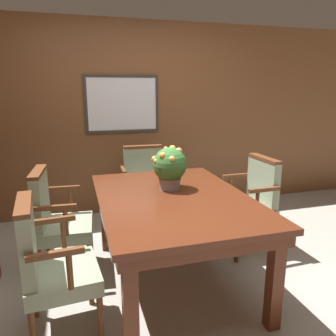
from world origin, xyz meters
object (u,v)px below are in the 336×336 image
Objects in this scene: potted_plant at (170,166)px; chair_left_near at (50,262)px; chair_left_far at (56,217)px; chair_right_far at (252,199)px; dining_table at (173,207)px; chair_head_far at (145,183)px.

chair_left_near is at bearing -149.56° from potted_plant.
chair_left_far and chair_right_far have the same top height.
potted_plant is at bearing 81.53° from dining_table.
chair_head_far is (-0.91, 0.89, 0.00)m from chair_right_far.
potted_plant is (-0.00, -1.04, 0.44)m from chair_head_far.
dining_table is at bearing -89.29° from chair_head_far.
potted_plant is at bearing -87.95° from chair_head_far.
dining_table is 0.36m from potted_plant.
chair_head_far reaches higher than dining_table.
chair_left_near is (-0.01, -0.79, 0.00)m from chair_left_far.
chair_left_far is at bearing -5.63° from chair_left_near.
chair_left_near is 2.54× the size of potted_plant.
chair_head_far is 2.54× the size of potted_plant.
dining_table is 1.76× the size of chair_left_far.
chair_right_far is (0.94, 0.36, -0.15)m from dining_table.
chair_left_far is 0.79m from chair_left_near.
chair_left_far and chair_left_near have the same top height.
potted_plant reaches higher than chair_left_far.
chair_left_near is 1.00× the size of chair_head_far.
dining_table is at bearing -98.47° from potted_plant.
chair_left_far is 1.09m from potted_plant.
dining_table is 1.04m from chair_left_far.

